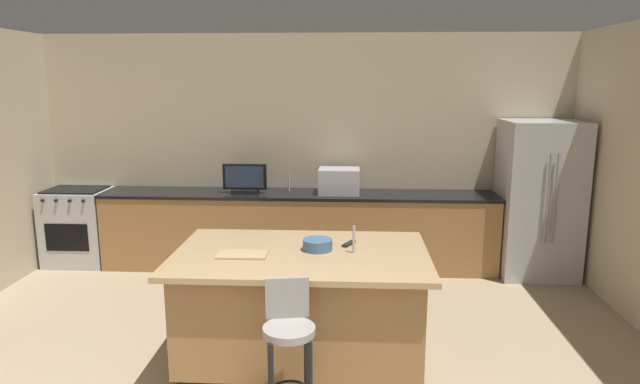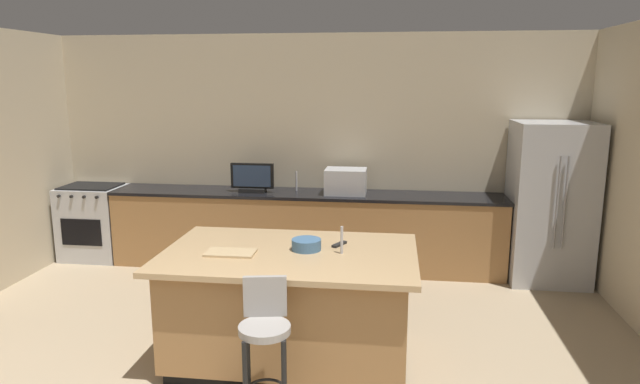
% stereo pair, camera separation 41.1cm
% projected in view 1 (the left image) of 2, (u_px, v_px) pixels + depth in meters
% --- Properties ---
extents(wall_back, '(6.95, 0.12, 2.80)m').
position_uv_depth(wall_back, '(305.00, 150.00, 6.91)').
color(wall_back, beige).
rests_on(wall_back, ground_plane).
extents(counter_back, '(4.71, 0.62, 0.93)m').
position_uv_depth(counter_back, '(299.00, 230.00, 6.72)').
color(counter_back, '#9E7042').
rests_on(counter_back, ground_plane).
extents(kitchen_island, '(2.01, 1.27, 0.92)m').
position_uv_depth(kitchen_island, '(301.00, 306.00, 4.47)').
color(kitchen_island, black).
rests_on(kitchen_island, ground_plane).
extents(refrigerator, '(0.85, 0.80, 1.80)m').
position_uv_depth(refrigerator, '(538.00, 199.00, 6.41)').
color(refrigerator, '#B7BABF').
rests_on(refrigerator, ground_plane).
extents(range_oven, '(0.74, 0.63, 0.95)m').
position_uv_depth(range_oven, '(79.00, 226.00, 6.87)').
color(range_oven, '#B7BABF').
rests_on(range_oven, ground_plane).
extents(microwave, '(0.48, 0.36, 0.30)m').
position_uv_depth(microwave, '(339.00, 181.00, 6.58)').
color(microwave, '#B7BABF').
rests_on(microwave, counter_back).
extents(tv_monitor, '(0.52, 0.16, 0.35)m').
position_uv_depth(tv_monitor, '(245.00, 180.00, 6.58)').
color(tv_monitor, black).
rests_on(tv_monitor, counter_back).
extents(sink_faucet_back, '(0.02, 0.02, 0.24)m').
position_uv_depth(sink_faucet_back, '(289.00, 181.00, 6.71)').
color(sink_faucet_back, '#B2B2B7').
rests_on(sink_faucet_back, counter_back).
extents(sink_faucet_island, '(0.02, 0.02, 0.22)m').
position_uv_depth(sink_faucet_island, '(354.00, 239.00, 4.34)').
color(sink_faucet_island, '#B2B2B7').
rests_on(sink_faucet_island, kitchen_island).
extents(bar_stool_center, '(0.34, 0.36, 0.98)m').
position_uv_depth(bar_stool_center, '(289.00, 341.00, 3.61)').
color(bar_stool_center, gray).
rests_on(bar_stool_center, ground_plane).
extents(fruit_bowl, '(0.24, 0.24, 0.09)m').
position_uv_depth(fruit_bowl, '(318.00, 245.00, 4.43)').
color(fruit_bowl, '#3F668C').
rests_on(fruit_bowl, kitchen_island).
extents(tv_remote, '(0.12, 0.17, 0.02)m').
position_uv_depth(tv_remote, '(349.00, 244.00, 4.57)').
color(tv_remote, black).
rests_on(tv_remote, kitchen_island).
extents(cutting_board, '(0.39, 0.22, 0.02)m').
position_uv_depth(cutting_board, '(242.00, 255.00, 4.29)').
color(cutting_board, tan).
rests_on(cutting_board, kitchen_island).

